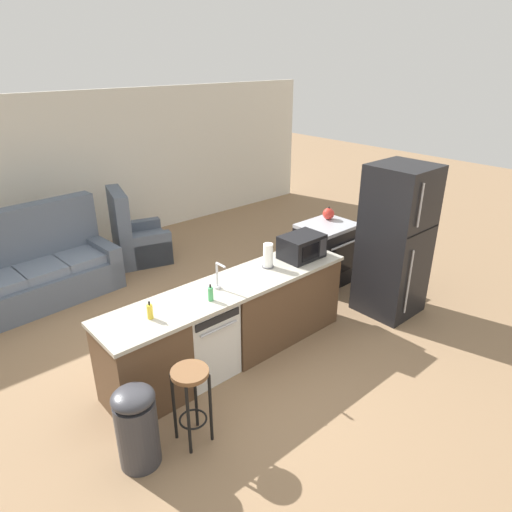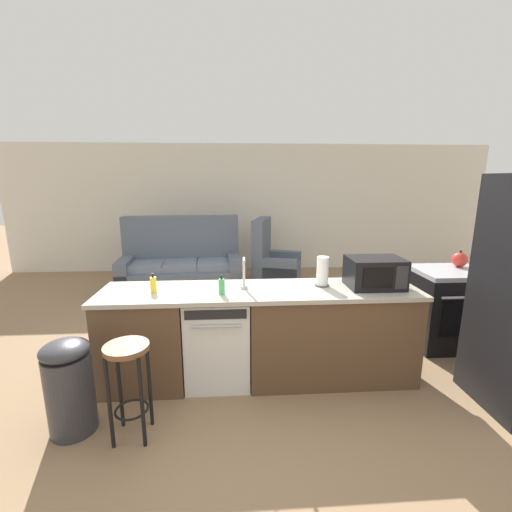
# 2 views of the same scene
# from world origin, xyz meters

# --- Properties ---
(ground_plane) EXTENTS (24.00, 24.00, 0.00)m
(ground_plane) POSITION_xyz_m (0.00, 0.00, 0.00)
(ground_plane) COLOR #896B4C
(wall_back) EXTENTS (10.00, 0.06, 2.60)m
(wall_back) POSITION_xyz_m (0.30, 4.20, 1.30)
(wall_back) COLOR silver
(wall_back) RESTS_ON ground_plane
(kitchen_counter) EXTENTS (2.94, 0.66, 0.90)m
(kitchen_counter) POSITION_xyz_m (0.24, 0.00, 0.42)
(kitchen_counter) COLOR brown
(kitchen_counter) RESTS_ON ground_plane
(dishwasher) EXTENTS (0.58, 0.61, 0.84)m
(dishwasher) POSITION_xyz_m (-0.25, -0.00, 0.42)
(dishwasher) COLOR silver
(dishwasher) RESTS_ON ground_plane
(stove_range) EXTENTS (0.76, 0.68, 0.90)m
(stove_range) POSITION_xyz_m (2.35, 0.55, 0.45)
(stove_range) COLOR black
(stove_range) RESTS_ON ground_plane
(microwave) EXTENTS (0.50, 0.37, 0.28)m
(microwave) POSITION_xyz_m (1.22, -0.00, 1.04)
(microwave) COLOR black
(microwave) RESTS_ON kitchen_counter
(sink_faucet) EXTENTS (0.07, 0.18, 0.30)m
(sink_faucet) POSITION_xyz_m (-0.00, 0.02, 1.03)
(sink_faucet) COLOR silver
(sink_faucet) RESTS_ON kitchen_counter
(paper_towel_roll) EXTENTS (0.14, 0.14, 0.28)m
(paper_towel_roll) POSITION_xyz_m (0.74, 0.07, 1.04)
(paper_towel_roll) COLOR #4C4C51
(paper_towel_roll) RESTS_ON kitchen_counter
(soap_bottle) EXTENTS (0.06, 0.06, 0.18)m
(soap_bottle) POSITION_xyz_m (-0.20, -0.12, 0.97)
(soap_bottle) COLOR #4CB266
(soap_bottle) RESTS_ON kitchen_counter
(dish_soap_bottle) EXTENTS (0.06, 0.06, 0.18)m
(dish_soap_bottle) POSITION_xyz_m (-0.81, -0.03, 0.97)
(dish_soap_bottle) COLOR yellow
(dish_soap_bottle) RESTS_ON kitchen_counter
(kettle) EXTENTS (0.21, 0.17, 0.19)m
(kettle) POSITION_xyz_m (2.52, 0.68, 0.99)
(kettle) COLOR red
(kettle) RESTS_ON stove_range
(bar_stool) EXTENTS (0.32, 0.32, 0.74)m
(bar_stool) POSITION_xyz_m (-0.86, -0.72, 0.54)
(bar_stool) COLOR brown
(bar_stool) RESTS_ON ground_plane
(trash_bin) EXTENTS (0.35, 0.35, 0.74)m
(trash_bin) POSITION_xyz_m (-1.34, -0.63, 0.38)
(trash_bin) COLOR #333338
(trash_bin) RESTS_ON ground_plane
(couch) EXTENTS (2.05, 1.03, 1.27)m
(couch) POSITION_xyz_m (-1.00, 2.83, 0.39)
(couch) COLOR #515B6B
(couch) RESTS_ON ground_plane
(armchair) EXTENTS (1.00, 1.04, 1.20)m
(armchair) POSITION_xyz_m (0.61, 3.09, 0.35)
(armchair) COLOR #515B6B
(armchair) RESTS_ON ground_plane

